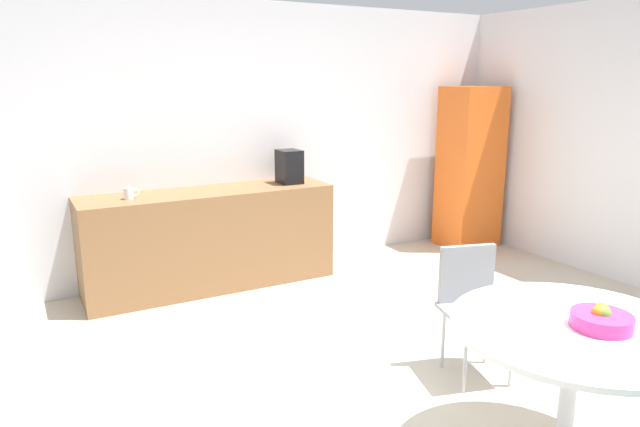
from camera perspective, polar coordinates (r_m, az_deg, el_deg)
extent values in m
plane|color=beige|center=(3.54, 11.74, -19.04)|extent=(6.00, 6.00, 0.00)
cube|color=silver|center=(5.63, -7.78, 7.31)|extent=(6.00, 0.10, 2.60)
cube|color=brown|center=(5.31, -10.93, -2.51)|extent=(2.26, 0.60, 0.90)
cube|color=orange|center=(6.67, 14.78, 4.46)|extent=(0.60, 0.50, 1.80)
cylinder|color=silver|center=(3.12, 23.60, -16.31)|extent=(0.08, 0.08, 0.73)
cylinder|color=white|center=(2.97, 24.23, -10.40)|extent=(1.15, 1.15, 0.03)
cylinder|color=silver|center=(3.82, 18.69, -13.29)|extent=(0.02, 0.02, 0.42)
cylinder|color=silver|center=(3.67, 14.35, -14.08)|extent=(0.02, 0.02, 0.42)
cylinder|color=silver|center=(4.06, 16.37, -11.46)|extent=(0.02, 0.02, 0.42)
cylinder|color=silver|center=(3.93, 12.24, -12.10)|extent=(0.02, 0.02, 0.42)
cube|color=gray|center=(3.77, 15.63, -9.63)|extent=(0.52, 0.52, 0.03)
cube|color=gray|center=(3.86, 14.49, -5.82)|extent=(0.37, 0.14, 0.38)
cylinder|color=#D8338C|center=(2.96, 26.38, -9.62)|extent=(0.27, 0.27, 0.07)
sphere|color=#66B233|center=(2.95, 26.47, -8.93)|extent=(0.07, 0.07, 0.07)
sphere|color=orange|center=(2.99, 26.38, -8.65)|extent=(0.07, 0.07, 0.07)
sphere|color=orange|center=(2.95, 26.23, -8.91)|extent=(0.07, 0.07, 0.07)
cylinder|color=white|center=(5.01, -18.65, 1.91)|extent=(0.08, 0.08, 0.09)
torus|color=white|center=(5.02, -18.01, 2.03)|extent=(0.06, 0.01, 0.06)
cube|color=black|center=(5.48, -3.10, 4.71)|extent=(0.20, 0.24, 0.32)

